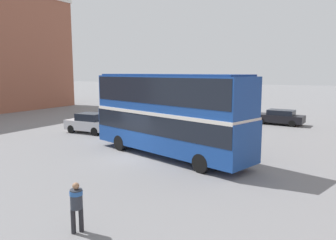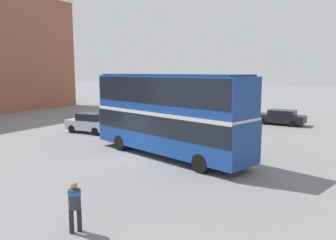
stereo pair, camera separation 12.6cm
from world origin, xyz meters
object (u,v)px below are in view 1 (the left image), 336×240
(parked_car_kerb_near, at_px, (90,123))
(pedestrian_foreground, at_px, (76,202))
(double_decker_bus, at_px, (168,110))
(parked_car_kerb_far, at_px, (279,117))

(parked_car_kerb_near, bearing_deg, pedestrian_foreground, 128.86)
(double_decker_bus, height_order, pedestrian_foreground, double_decker_bus)
(double_decker_bus, distance_m, pedestrian_foreground, 9.98)
(pedestrian_foreground, bearing_deg, parked_car_kerb_far, -61.45)
(double_decker_bus, relative_size, pedestrian_foreground, 6.81)
(pedestrian_foreground, distance_m, parked_car_kerb_near, 17.41)
(double_decker_bus, bearing_deg, parked_car_kerb_far, 93.49)
(pedestrian_foreground, xyz_separation_m, parked_car_kerb_near, (-11.27, 13.27, -0.17))
(double_decker_bus, bearing_deg, parked_car_kerb_near, 175.50)
(parked_car_kerb_near, bearing_deg, double_decker_bus, 157.13)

